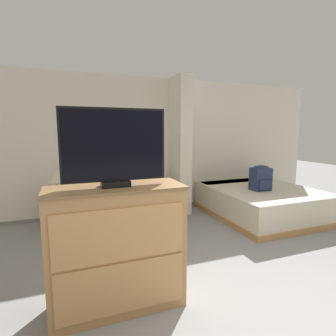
# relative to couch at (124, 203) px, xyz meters

# --- Properties ---
(wall_back) EXTENTS (7.39, 0.16, 2.60)m
(wall_back) POSITION_rel_couch_xyz_m (0.75, 0.49, 0.98)
(wall_back) COLOR silver
(wall_back) RESTS_ON ground_plane
(wall_partition_pillar) EXTENTS (0.24, 0.60, 2.60)m
(wall_partition_pillar) POSITION_rel_couch_xyz_m (1.13, 0.13, 0.99)
(wall_partition_pillar) COLOR silver
(wall_partition_pillar) RESTS_ON ground_plane
(couch) EXTENTS (1.90, 0.84, 0.82)m
(couch) POSITION_rel_couch_xyz_m (0.00, 0.00, 0.00)
(couch) COLOR gray
(couch) RESTS_ON ground_plane
(coffee_table) EXTENTS (0.66, 0.55, 0.40)m
(coffee_table) POSITION_rel_couch_xyz_m (0.03, -0.98, 0.04)
(coffee_table) COLOR #B27F4C
(coffee_table) RESTS_ON ground_plane
(side_table) EXTENTS (0.37, 0.37, 0.56)m
(side_table) POSITION_rel_couch_xyz_m (-1.07, -0.07, 0.13)
(side_table) COLOR #B27F4C
(side_table) RESTS_ON ground_plane
(table_lamp) EXTENTS (0.30, 0.30, 0.45)m
(table_lamp) POSITION_rel_couch_xyz_m (-1.07, -0.07, 0.56)
(table_lamp) COLOR tan
(table_lamp) RESTS_ON side_table
(tv_dresser) EXTENTS (1.17, 0.47, 1.11)m
(tv_dresser) POSITION_rel_couch_xyz_m (-0.51, -2.31, 0.24)
(tv_dresser) COLOR #B27F4C
(tv_dresser) RESTS_ON ground_plane
(tv) EXTENTS (0.87, 0.16, 0.66)m
(tv) POSITION_rel_couch_xyz_m (-0.51, -2.31, 1.13)
(tv) COLOR black
(tv) RESTS_ON tv_dresser
(bed) EXTENTS (1.79, 2.05, 0.52)m
(bed) POSITION_rel_couch_xyz_m (2.46, -0.63, -0.05)
(bed) COLOR #B27F4C
(bed) RESTS_ON ground_plane
(backpack) EXTENTS (0.34, 0.26, 0.45)m
(backpack) POSITION_rel_couch_xyz_m (2.32, -0.78, 0.44)
(backpack) COLOR #232D4C
(backpack) RESTS_ON bed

